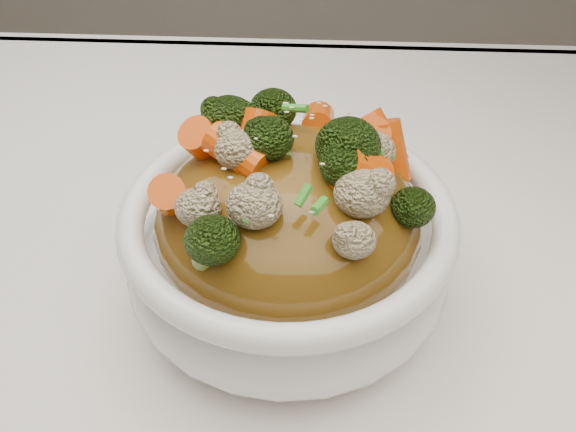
# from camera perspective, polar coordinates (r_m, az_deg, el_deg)

# --- Properties ---
(tablecloth) EXTENTS (1.20, 0.80, 0.04)m
(tablecloth) POSITION_cam_1_polar(r_m,az_deg,el_deg) (0.52, -2.73, -8.09)
(tablecloth) COLOR white
(tablecloth) RESTS_ON dining_table
(bowl) EXTENTS (0.29, 0.29, 0.09)m
(bowl) POSITION_cam_1_polar(r_m,az_deg,el_deg) (0.47, 0.00, -3.08)
(bowl) COLOR white
(bowl) RESTS_ON tablecloth
(sauce_base) EXTENTS (0.23, 0.23, 0.10)m
(sauce_base) POSITION_cam_1_polar(r_m,az_deg,el_deg) (0.45, -0.00, -0.30)
(sauce_base) COLOR brown
(sauce_base) RESTS_ON bowl
(carrots) EXTENTS (0.23, 0.23, 0.05)m
(carrots) POSITION_cam_1_polar(r_m,az_deg,el_deg) (0.41, -0.00, 6.48)
(carrots) COLOR #DF4E07
(carrots) RESTS_ON sauce_base
(broccoli) EXTENTS (0.23, 0.23, 0.05)m
(broccoli) POSITION_cam_1_polar(r_m,az_deg,el_deg) (0.41, -0.00, 6.36)
(broccoli) COLOR black
(broccoli) RESTS_ON sauce_base
(cauliflower) EXTENTS (0.23, 0.23, 0.04)m
(cauliflower) POSITION_cam_1_polar(r_m,az_deg,el_deg) (0.41, -0.00, 6.12)
(cauliflower) COLOR tan
(cauliflower) RESTS_ON sauce_base
(scallions) EXTENTS (0.17, 0.17, 0.02)m
(scallions) POSITION_cam_1_polar(r_m,az_deg,el_deg) (0.41, 0.00, 6.60)
(scallions) COLOR #309121
(scallions) RESTS_ON sauce_base
(sesame_seeds) EXTENTS (0.21, 0.21, 0.01)m
(sesame_seeds) POSITION_cam_1_polar(r_m,az_deg,el_deg) (0.41, 0.00, 6.60)
(sesame_seeds) COLOR beige
(sesame_seeds) RESTS_ON sauce_base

